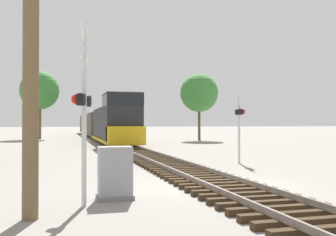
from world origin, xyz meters
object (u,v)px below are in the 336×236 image
freight_train (99,124)px  tree_deep_background (39,91)px  tree_mid_background (199,93)px  crossing_signal_far (240,116)px  relay_cabinet (115,173)px  utility_pole (31,46)px  crossing_signal_near (83,104)px

freight_train → tree_deep_background: (-7.66, -2.23, 4.28)m
freight_train → tree_mid_background: 15.74m
crossing_signal_far → relay_cabinet: (-7.31, -7.76, -1.69)m
crossing_signal_far → utility_pole: 13.36m
utility_pole → tree_mid_background: (16.20, 34.94, 1.88)m
crossing_signal_near → tree_mid_background: 37.22m
crossing_signal_far → crossing_signal_near: bearing=146.8°
utility_pole → tree_mid_background: bearing=65.1°
crossing_signal_near → tree_mid_background: bearing=170.7°
relay_cabinet → tree_mid_background: size_ratio=0.18×
crossing_signal_far → utility_pole: bearing=146.4°
freight_train → relay_cabinet: freight_train is taller
freight_train → crossing_signal_near: (-4.29, -44.77, 0.63)m
freight_train → relay_cabinet: 44.24m
freight_train → crossing_signal_near: freight_train is taller
crossing_signal_near → tree_deep_background: bearing=-160.8°
utility_pole → tree_mid_background: 38.56m
relay_cabinet → utility_pole: (-2.01, -1.72, 2.98)m
crossing_signal_near → crossing_signal_far: size_ratio=1.18×
crossing_signal_near → crossing_signal_far: crossing_signal_near is taller
crossing_signal_near → tree_deep_background: 42.83m
freight_train → tree_deep_background: bearing=-163.8°
tree_mid_background → tree_deep_background: size_ratio=0.90×
crossing_signal_far → tree_deep_background: bearing=29.6°
crossing_signal_far → tree_mid_background: tree_mid_background is taller
crossing_signal_near → relay_cabinet: crossing_signal_near is taller
crossing_signal_far → relay_cabinet: bearing=147.6°
crossing_signal_far → tree_mid_background: 26.56m
crossing_signal_far → utility_pole: size_ratio=0.53×
crossing_signal_far → relay_cabinet: 10.79m
freight_train → crossing_signal_near: size_ratio=11.75×
crossing_signal_far → tree_deep_background: tree_deep_background is taller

